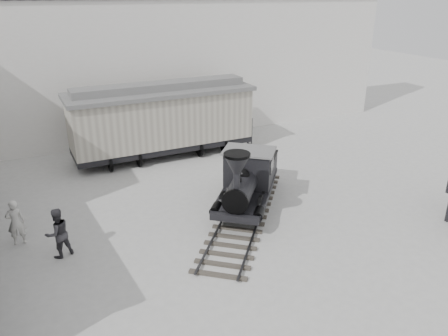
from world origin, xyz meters
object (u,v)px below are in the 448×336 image
visitor_b (58,233)px  boxcar (162,118)px  visitor_a (16,222)px  locomotive (247,183)px

visitor_b → boxcar: bearing=-148.3°
boxcar → visitor_b: (-6.16, -8.05, -1.22)m
visitor_a → locomotive: bearing=176.0°
boxcar → locomotive: bearing=-82.2°
locomotive → visitor_b: 7.44m
boxcar → visitor_a: size_ratio=5.77×
visitor_b → locomotive: bearing=163.1°
locomotive → boxcar: 7.70m
visitor_a → visitor_b: 1.94m
locomotive → visitor_a: size_ratio=4.72×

